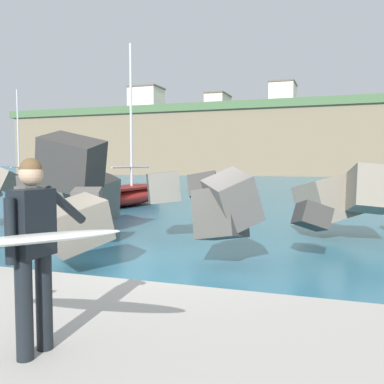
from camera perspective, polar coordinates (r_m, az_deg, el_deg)
ground_plane at (r=8.24m, az=-2.31°, el=-9.96°), size 400.00×400.00×0.00m
walkway_path at (r=4.88m, az=-20.71°, el=-18.65°), size 48.00×4.40×0.24m
breakwater_jetty at (r=10.10m, az=5.88°, el=-0.63°), size 32.68×7.63×2.84m
surfer_with_board at (r=4.01m, az=-21.09°, el=-6.35°), size 2.12×1.24×1.78m
boat_near_left at (r=20.17m, az=-8.59°, el=-0.32°), size 2.28×5.72×7.49m
boat_near_right at (r=37.50m, az=-21.70°, el=1.29°), size 2.95×4.41×7.76m
mooring_buoy_inner at (r=43.11m, az=17.99°, el=1.37°), size 0.44×0.44×0.44m
mooring_buoy_outer at (r=37.61m, az=4.70°, el=1.21°), size 0.44×0.44×0.44m
headland_bluff at (r=82.28m, az=10.00°, el=6.39°), size 87.53×35.95×11.24m
station_building_west at (r=88.16m, az=11.96°, el=11.94°), size 4.88×7.31×6.38m
station_building_central at (r=79.54m, az=-6.07°, el=12.14°), size 5.37×5.46×4.32m
station_building_east at (r=94.62m, az=3.46°, el=11.20°), size 4.21×8.06×5.53m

